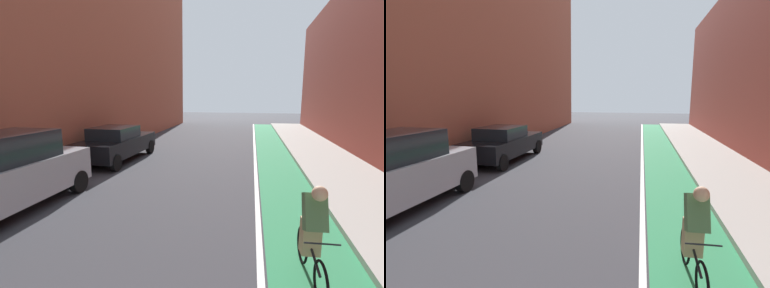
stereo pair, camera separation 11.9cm
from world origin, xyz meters
TOP-DOWN VIEW (x-y plane):
  - ground_plane at (0.00, 13.97)m, footprint 79.07×79.07m
  - bike_lane_paint at (3.61, 15.97)m, footprint 1.60×35.94m
  - lane_divider_stripe at (2.71, 15.97)m, footprint 0.12×35.94m
  - sidewalk_right at (5.80, 15.97)m, footprint 2.80×35.94m
  - parked_suv_silver at (-3.36, 10.27)m, footprint 1.91×4.38m
  - parked_sedan_black at (-3.36, 16.07)m, footprint 1.99×4.68m
  - cyclist_mid at (3.44, 9.03)m, footprint 0.48×1.69m

SIDE VIEW (x-z plane):
  - ground_plane at x=0.00m, z-range 0.00..0.00m
  - bike_lane_paint at x=3.61m, z-range 0.00..0.00m
  - lane_divider_stripe at x=2.71m, z-range 0.00..0.00m
  - sidewalk_right at x=5.80m, z-range 0.00..0.14m
  - parked_sedan_black at x=-3.36m, z-range 0.02..1.55m
  - cyclist_mid at x=3.44m, z-range 0.05..1.64m
  - parked_suv_silver at x=-3.36m, z-range 0.02..2.00m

